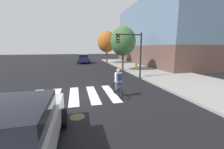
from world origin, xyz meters
The scene contains 12 objects.
ground_plane centered at (0.00, 0.00, 0.00)m, with size 120.00×120.00×0.00m, color black.
sidewalk centered at (8.75, 0.00, 0.07)m, with size 6.50×50.00×0.15m, color gray.
crosswalk_stripes centered at (-0.59, 0.00, 0.01)m, with size 5.11×3.64×0.01m.
manhole_cover centered at (-0.44, -2.89, 0.00)m, with size 0.64×0.64×0.01m, color #473D1E.
sedan_near centered at (-1.91, -5.05, 0.82)m, with size 2.20×4.62×1.59m.
sedan_mid centered at (1.11, 19.21, 0.83)m, with size 2.39×4.77×1.62m.
cyclist centered at (1.96, -0.81, 0.84)m, with size 0.38×1.71×1.69m.
traffic_light_near centered at (4.52, 3.44, 2.86)m, with size 2.47×0.28×4.20m.
fire_hydrant centered at (7.13, 8.43, 0.53)m, with size 0.33×0.22×0.78m.
street_tree_near centered at (5.23, 8.20, 3.63)m, with size 3.02×3.02×5.38m.
street_tree_mid centered at (5.12, 17.07, 3.91)m, with size 3.25×3.25×5.79m.
corner_building centered at (17.13, 14.56, 5.16)m, with size 14.85×20.26×10.42m.
Camera 1 is at (-0.41, -8.77, 2.88)m, focal length 23.29 mm.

